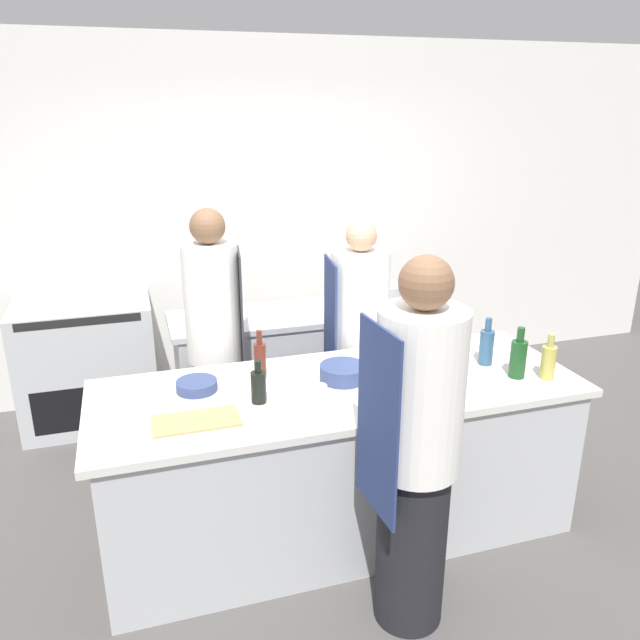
# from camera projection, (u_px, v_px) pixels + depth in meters

# --- Properties ---
(ground_plane) EXTENTS (16.00, 16.00, 0.00)m
(ground_plane) POSITION_uv_depth(u_px,v_px,m) (338.00, 525.00, 3.61)
(ground_plane) COLOR #4C4947
(wall_back) EXTENTS (8.00, 0.06, 2.80)m
(wall_back) POSITION_uv_depth(u_px,v_px,m) (255.00, 221.00, 5.07)
(wall_back) COLOR silver
(wall_back) RESTS_ON ground_plane
(prep_counter) EXTENTS (2.60, 0.93, 0.89)m
(prep_counter) POSITION_uv_depth(u_px,v_px,m) (339.00, 458.00, 3.46)
(prep_counter) COLOR #B7BABC
(prep_counter) RESTS_ON ground_plane
(pass_counter) EXTENTS (1.98, 0.60, 0.89)m
(pass_counter) POSITION_uv_depth(u_px,v_px,m) (308.00, 367.00, 4.64)
(pass_counter) COLOR #B7BABC
(pass_counter) RESTS_ON ground_plane
(oven_range) EXTENTS (0.96, 0.65, 0.95)m
(oven_range) POSITION_uv_depth(u_px,v_px,m) (88.00, 363.00, 4.65)
(oven_range) COLOR #B7BABC
(oven_range) RESTS_ON ground_plane
(chef_at_prep_near) EXTENTS (0.40, 0.38, 1.76)m
(chef_at_prep_near) POSITION_uv_depth(u_px,v_px,m) (416.00, 453.00, 2.70)
(chef_at_prep_near) COLOR black
(chef_at_prep_near) RESTS_ON ground_plane
(chef_at_stove) EXTENTS (0.37, 0.35, 1.74)m
(chef_at_stove) POSITION_uv_depth(u_px,v_px,m) (215.00, 347.00, 3.87)
(chef_at_stove) COLOR black
(chef_at_stove) RESTS_ON ground_plane
(chef_at_pass_far) EXTENTS (0.40, 0.39, 1.64)m
(chef_at_pass_far) POSITION_uv_depth(u_px,v_px,m) (358.00, 346.00, 4.05)
(chef_at_pass_far) COLOR black
(chef_at_pass_far) RESTS_ON ground_plane
(bottle_olive_oil) EXTENTS (0.08, 0.08, 0.25)m
(bottle_olive_oil) POSITION_uv_depth(u_px,v_px,m) (548.00, 361.00, 3.37)
(bottle_olive_oil) COLOR #B2A84C
(bottle_olive_oil) RESTS_ON prep_counter
(bottle_vinegar) EXTENTS (0.08, 0.08, 0.28)m
(bottle_vinegar) POSITION_uv_depth(u_px,v_px,m) (486.00, 346.00, 3.55)
(bottle_vinegar) COLOR #2D5175
(bottle_vinegar) RESTS_ON prep_counter
(bottle_wine) EXTENTS (0.07, 0.07, 0.28)m
(bottle_wine) POSITION_uv_depth(u_px,v_px,m) (260.00, 359.00, 3.36)
(bottle_wine) COLOR #5B2319
(bottle_wine) RESTS_ON prep_counter
(bottle_cooking_oil) EXTENTS (0.09, 0.09, 0.29)m
(bottle_cooking_oil) POSITION_uv_depth(u_px,v_px,m) (518.00, 357.00, 3.38)
(bottle_cooking_oil) COLOR #19471E
(bottle_cooking_oil) RESTS_ON prep_counter
(bottle_sauce) EXTENTS (0.08, 0.08, 0.23)m
(bottle_sauce) POSITION_uv_depth(u_px,v_px,m) (258.00, 386.00, 3.10)
(bottle_sauce) COLOR black
(bottle_sauce) RESTS_ON prep_counter
(bowl_mixing_large) EXTENTS (0.22, 0.22, 0.05)m
(bowl_mixing_large) POSITION_uv_depth(u_px,v_px,m) (400.00, 352.00, 3.68)
(bowl_mixing_large) COLOR #B7BABC
(bowl_mixing_large) RESTS_ON prep_counter
(bowl_prep_small) EXTENTS (0.25, 0.25, 0.08)m
(bowl_prep_small) POSITION_uv_depth(u_px,v_px,m) (343.00, 372.00, 3.37)
(bowl_prep_small) COLOR navy
(bowl_prep_small) RESTS_ON prep_counter
(bowl_ceramic_blue) EXTENTS (0.21, 0.21, 0.05)m
(bowl_ceramic_blue) POSITION_uv_depth(u_px,v_px,m) (197.00, 386.00, 3.24)
(bowl_ceramic_blue) COLOR navy
(bowl_ceramic_blue) RESTS_ON prep_counter
(bowl_wooden_salad) EXTENTS (0.19, 0.19, 0.08)m
(bowl_wooden_salad) POSITION_uv_depth(u_px,v_px,m) (405.00, 379.00, 3.28)
(bowl_wooden_salad) COLOR white
(bowl_wooden_salad) RESTS_ON prep_counter
(cup) EXTENTS (0.08, 0.08, 0.10)m
(cup) POSITION_uv_depth(u_px,v_px,m) (319.00, 395.00, 3.09)
(cup) COLOR white
(cup) RESTS_ON prep_counter
(cutting_board) EXTENTS (0.41, 0.21, 0.01)m
(cutting_board) POSITION_uv_depth(u_px,v_px,m) (196.00, 421.00, 2.93)
(cutting_board) COLOR tan
(cutting_board) RESTS_ON prep_counter
(stockpot) EXTENTS (0.28, 0.28, 0.17)m
(stockpot) POSITION_uv_depth(u_px,v_px,m) (385.00, 295.00, 4.55)
(stockpot) COLOR #B7BABC
(stockpot) RESTS_ON pass_counter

